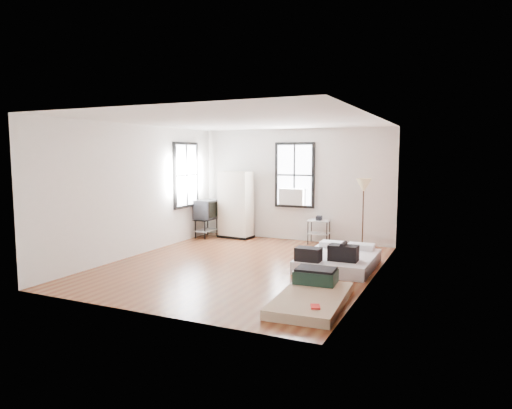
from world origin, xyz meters
The scene contains 8 objects.
ground centered at (0.00, 0.00, 0.00)m, with size 6.00×6.00×0.00m, color #5E2C18.
room_shell centered at (0.23, 0.36, 1.74)m, with size 5.02×6.02×2.80m.
mattress_main centered at (1.75, 0.62, 0.16)m, with size 1.35×1.82×0.58m.
mattress_bare centered at (1.92, -1.54, 0.11)m, with size 1.03×1.81×0.38m.
wardrobe centered at (-1.50, 2.65, 0.86)m, with size 0.91×0.57×1.73m.
side_table centered at (0.73, 2.72, 0.46)m, with size 0.55×0.46×0.69m.
floor_lamp centered at (1.79, 2.65, 1.38)m, with size 0.35×0.35×1.61m.
tv_stand centered at (-2.21, 2.35, 0.70)m, with size 0.51×0.71×0.98m.
Camera 1 is at (3.89, -7.85, 2.15)m, focal length 32.00 mm.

